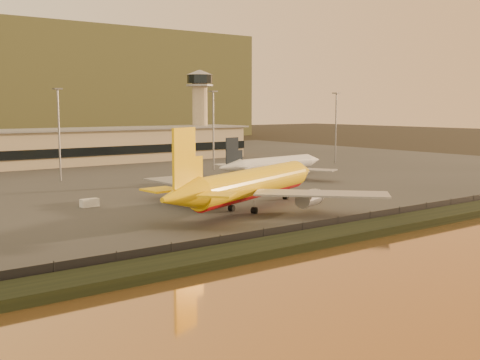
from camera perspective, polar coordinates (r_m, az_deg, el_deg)
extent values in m
plane|color=black|center=(109.31, 3.59, -3.91)|extent=(900.00, 900.00, 0.00)
cube|color=black|center=(97.22, 10.18, -4.96)|extent=(320.00, 7.00, 1.40)
cube|color=#2D2D2D|center=(190.73, -15.42, 0.56)|extent=(320.00, 220.00, 0.20)
cube|color=black|center=(99.78, 8.49, -4.26)|extent=(300.00, 0.05, 2.20)
cube|color=tan|center=(218.25, -18.42, 2.84)|extent=(160.00, 22.00, 12.00)
cube|color=black|center=(207.78, -17.41, 2.41)|extent=(160.00, 0.60, 3.00)
cube|color=gray|center=(217.92, -18.49, 4.49)|extent=(164.00, 24.00, 0.60)
cylinder|color=tan|center=(254.37, -3.81, 5.75)|extent=(6.40, 6.40, 30.00)
cylinder|color=black|center=(254.57, -3.84, 9.52)|extent=(10.40, 10.40, 3.50)
cone|color=gray|center=(254.70, -3.85, 10.14)|extent=(11.20, 11.20, 2.00)
cylinder|color=gray|center=(254.47, -3.84, 8.95)|extent=(11.20, 11.20, 0.80)
cylinder|color=slate|center=(172.21, -16.78, 4.05)|extent=(0.50, 0.50, 25.00)
cube|color=slate|center=(172.09, -16.93, 8.28)|extent=(2.20, 2.20, 0.40)
cylinder|color=slate|center=(193.77, -2.55, 4.64)|extent=(0.50, 0.50, 25.00)
cube|color=slate|center=(193.66, -2.57, 8.39)|extent=(2.20, 2.20, 0.40)
cylinder|color=slate|center=(221.82, 9.07, 4.85)|extent=(0.50, 0.50, 25.00)
cube|color=slate|center=(221.73, 9.13, 8.13)|extent=(2.20, 2.20, 0.40)
cube|color=brown|center=(450.82, -16.62, 8.53)|extent=(220.00, 160.00, 70.00)
cylinder|color=yellow|center=(119.55, 1.25, -0.24)|extent=(38.44, 20.30, 5.67)
cylinder|color=red|center=(119.68, 1.25, -0.71)|extent=(36.95, 18.73, 4.42)
cone|color=yellow|center=(140.39, 5.88, 0.80)|extent=(9.23, 8.17, 5.67)
cone|color=yellow|center=(98.92, -5.65, -1.55)|extent=(11.24, 9.00, 5.67)
cube|color=yellow|center=(99.08, -5.32, 2.10)|extent=(5.71, 2.72, 9.93)
cube|color=yellow|center=(103.95, -7.48, -0.92)|extent=(5.86, 5.80, 0.34)
cube|color=yellow|center=(97.50, -2.19, -1.39)|extent=(7.65, 7.64, 0.34)
cube|color=gray|center=(126.72, -4.98, -0.31)|extent=(7.87, 24.61, 0.34)
cylinder|color=gray|center=(127.11, -2.91, -0.98)|extent=(7.24, 5.39, 3.12)
cube|color=gray|center=(112.22, 7.74, -1.29)|extent=(22.66, 22.84, 0.34)
cylinder|color=gray|center=(116.35, 6.57, -1.76)|extent=(7.24, 5.39, 3.12)
cylinder|color=black|center=(133.40, 4.36, -1.57)|extent=(1.53, 1.40, 1.25)
cylinder|color=slate|center=(133.31, 4.36, -1.29)|extent=(0.22, 0.22, 2.55)
cylinder|color=black|center=(115.50, 1.37, -2.89)|extent=(1.53, 1.40, 1.25)
cylinder|color=slate|center=(115.39, 1.37, -2.57)|extent=(0.22, 0.22, 2.55)
cylinder|color=black|center=(118.00, -0.81, -2.68)|extent=(1.53, 1.40, 1.25)
cylinder|color=slate|center=(117.89, -0.81, -2.36)|extent=(0.22, 0.22, 2.55)
cylinder|color=silver|center=(175.40, 3.36, 1.55)|extent=(29.40, 7.61, 4.04)
cylinder|color=gray|center=(175.46, 3.36, 1.32)|extent=(28.48, 6.62, 3.15)
cone|color=silver|center=(188.58, 6.92, 1.89)|extent=(6.12, 4.71, 4.04)
cone|color=silver|center=(162.42, -0.96, 1.23)|extent=(7.72, 4.91, 4.04)
cube|color=black|center=(162.59, -0.76, 2.81)|extent=(4.45, 0.87, 7.08)
cube|color=silver|center=(166.43, -1.51, 1.48)|extent=(4.70, 4.54, 0.24)
cube|color=silver|center=(160.62, 0.45, 1.28)|extent=(5.29, 5.19, 0.24)
cube|color=gray|center=(182.52, 0.61, 1.55)|extent=(10.16, 19.04, 0.24)
cylinder|color=gray|center=(182.16, 1.66, 1.19)|extent=(5.09, 2.81, 2.22)
cube|color=gray|center=(167.60, 5.99, 1.03)|extent=(13.80, 18.66, 0.24)
cylinder|color=gray|center=(171.00, 5.71, 0.77)|extent=(5.09, 2.81, 2.22)
cylinder|color=black|center=(184.08, 5.69, 0.72)|extent=(0.97, 0.81, 0.89)
cylinder|color=slate|center=(184.03, 5.69, 0.87)|extent=(0.21, 0.21, 1.82)
cylinder|color=black|center=(172.31, 3.12, 0.32)|extent=(0.97, 0.81, 0.89)
cylinder|color=slate|center=(172.25, 3.13, 0.47)|extent=(0.21, 0.21, 1.82)
cylinder|color=black|center=(174.77, 2.25, 0.42)|extent=(0.97, 0.81, 0.89)
cylinder|color=slate|center=(174.72, 2.25, 0.57)|extent=(0.21, 0.21, 1.82)
cube|color=yellow|center=(144.79, 1.01, -0.76)|extent=(4.48, 3.17, 1.84)
cube|color=silver|center=(126.99, -14.08, -2.10)|extent=(3.78, 1.87, 1.66)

